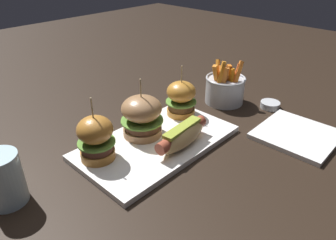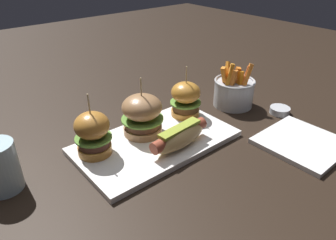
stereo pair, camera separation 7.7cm
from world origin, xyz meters
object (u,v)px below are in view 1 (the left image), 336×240
(hot_dog, at_px, (182,135))
(sauce_ramekin, at_px, (270,105))
(fries_bucket, at_px, (225,89))
(side_plate, at_px, (297,135))
(slider_right, at_px, (181,98))
(platter_main, at_px, (157,142))
(slider_center, at_px, (142,116))
(slider_left, at_px, (96,138))
(water_glass, at_px, (3,179))

(hot_dog, xyz_separation_m, sauce_ramekin, (0.35, -0.04, -0.03))
(fries_bucket, height_order, sauce_ramekin, fries_bucket)
(fries_bucket, height_order, side_plate, fries_bucket)
(slider_right, bearing_deg, fries_bucket, -8.90)
(hot_dog, distance_m, slider_right, 0.16)
(platter_main, xyz_separation_m, sauce_ramekin, (0.37, -0.10, 0.00))
(slider_center, relative_size, sauce_ramekin, 2.60)
(hot_dog, distance_m, fries_bucket, 0.30)
(hot_dog, relative_size, side_plate, 0.91)
(slider_right, distance_m, sauce_ramekin, 0.28)
(slider_center, relative_size, fries_bucket, 1.07)
(slider_left, bearing_deg, water_glass, 172.65)
(slider_left, height_order, water_glass, slider_left)
(hot_dog, relative_size, slider_right, 1.18)
(hot_dog, distance_m, water_glass, 0.38)
(slider_left, height_order, fries_bucket, slider_left)
(side_plate, bearing_deg, slider_left, 146.22)
(platter_main, relative_size, side_plate, 2.10)
(slider_left, bearing_deg, hot_dog, -31.58)
(fries_bucket, height_order, water_glass, fries_bucket)
(side_plate, bearing_deg, sauce_ramekin, 51.33)
(platter_main, xyz_separation_m, slider_center, (-0.01, 0.05, 0.06))
(platter_main, height_order, side_plate, platter_main)
(platter_main, height_order, hot_dog, hot_dog)
(slider_right, relative_size, sauce_ramekin, 2.48)
(sauce_ramekin, distance_m, water_glass, 0.73)
(hot_dog, bearing_deg, side_plate, -35.20)
(slider_left, height_order, slider_right, slider_left)
(slider_right, xyz_separation_m, water_glass, (-0.47, 0.02, -0.01))
(slider_left, height_order, slider_center, same)
(sauce_ramekin, height_order, side_plate, sauce_ramekin)
(side_plate, bearing_deg, platter_main, 139.49)
(platter_main, bearing_deg, side_plate, -40.51)
(platter_main, relative_size, sauce_ramekin, 6.78)
(sauce_ramekin, bearing_deg, side_plate, -128.67)
(platter_main, bearing_deg, sauce_ramekin, -15.26)
(slider_right, xyz_separation_m, sauce_ramekin, (0.23, -0.15, -0.05))
(hot_dog, xyz_separation_m, slider_left, (-0.17, 0.10, 0.02))
(slider_center, distance_m, sauce_ramekin, 0.41)
(slider_left, relative_size, slider_center, 1.00)
(fries_bucket, bearing_deg, platter_main, -176.19)
(sauce_ramekin, xyz_separation_m, water_glass, (-0.70, 0.17, 0.04))
(side_plate, relative_size, water_glass, 1.76)
(hot_dog, bearing_deg, sauce_ramekin, -7.20)
(platter_main, xyz_separation_m, water_glass, (-0.33, 0.07, 0.05))
(slider_left, bearing_deg, slider_right, 0.79)
(platter_main, xyz_separation_m, side_plate, (0.27, -0.23, -0.00))
(hot_dog, xyz_separation_m, side_plate, (0.25, -0.17, -0.03))
(platter_main, xyz_separation_m, hot_dog, (0.02, -0.06, 0.03))
(fries_bucket, xyz_separation_m, sauce_ramekin, (0.06, -0.12, -0.03))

